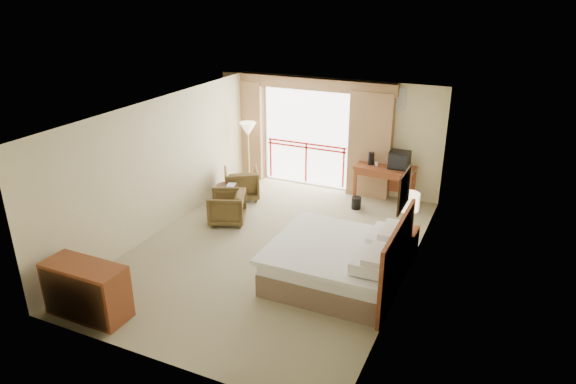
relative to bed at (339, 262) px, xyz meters
The scene contains 29 objects.
floor 1.66m from the bed, 158.15° to the left, with size 7.00×7.00×0.00m, color gray.
ceiling 2.83m from the bed, 158.15° to the left, with size 7.00×7.00×0.00m, color white.
wall_back 4.47m from the bed, 110.05° to the left, with size 5.00×5.00×0.00m, color beige.
wall_front 3.41m from the bed, 117.29° to the right, with size 5.00×5.00×0.00m, color beige.
wall_left 4.16m from the bed, behind, with size 7.00×7.00×0.00m, color beige.
wall_right 1.52m from the bed, 30.87° to the left, with size 7.00×7.00×0.00m, color beige.
balcony_door 4.75m from the bed, 119.37° to the left, with size 2.40×2.40×0.00m, color white.
balcony_railing 4.68m from the bed, 119.49° to the left, with size 2.09×0.03×1.02m.
curtain_left 5.65m from the bed, 134.97° to the left, with size 1.00×0.26×2.50m, color #8A6342.
curtain_right 4.10m from the bed, 99.29° to the left, with size 1.00×0.26×2.50m, color #8A6342.
valance 5.08m from the bed, 119.98° to the left, with size 4.40×0.22×0.28m, color #8A6342.
hvac_vent 4.53m from the bed, 92.76° to the left, with size 0.50×0.04×0.50m, color silver.
bed is the anchor object (origin of this frame).
headboard 1.00m from the bed, ahead, with size 0.06×2.10×1.30m, color maroon.
framed_art 1.77m from the bed, ahead, with size 0.04×0.72×0.60m.
nightstand 1.47m from the bed, 55.32° to the left, with size 0.43×0.51×0.61m, color maroon.
table_lamp 1.69m from the bed, 56.40° to the left, with size 0.38×0.38×0.67m.
phone 1.35m from the bed, 53.40° to the left, with size 0.18×0.14×0.08m, color black.
desk 3.75m from the bed, 92.82° to the left, with size 1.34×0.65×0.88m.
tv 3.74m from the bed, 88.19° to the left, with size 0.45×0.36×0.41m.
coffee_maker 3.77m from the bed, 98.26° to the left, with size 0.13×0.13×0.29m, color black.
cup 3.69m from the bed, 96.04° to the left, with size 0.07×0.07×0.09m, color white.
wastebasket 3.15m from the bed, 101.93° to the left, with size 0.22×0.22×0.27m, color black.
armchair_far 4.19m from the bed, 142.40° to the left, with size 0.78×0.80×0.73m, color #47371C.
armchair_near 3.20m from the bed, 157.11° to the left, with size 0.73×0.75×0.69m, color #47371C.
side_table 3.83m from the bed, 149.94° to the left, with size 0.50×0.50×0.54m.
book 3.83m from the bed, 149.94° to the left, with size 0.18×0.24×0.02m, color white.
floor_lamp 5.03m from the bed, 136.37° to the left, with size 0.41×0.41×1.60m.
dresser 4.03m from the bed, 141.93° to the right, with size 1.30×0.55×0.86m.
Camera 1 is at (3.84, -7.84, 4.74)m, focal length 32.00 mm.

